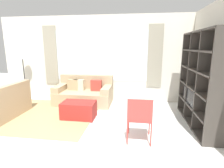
# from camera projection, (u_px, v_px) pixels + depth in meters

# --- Properties ---
(ground_plane) EXTENTS (16.00, 16.00, 0.00)m
(ground_plane) POSITION_uv_depth(u_px,v_px,m) (62.00, 157.00, 2.81)
(ground_plane) COLOR silver
(wall_back) EXTENTS (6.75, 0.11, 2.70)m
(wall_back) POSITION_uv_depth(u_px,v_px,m) (101.00, 59.00, 5.64)
(wall_back) COLOR silver
(wall_back) RESTS_ON ground_plane
(wall_right) EXTENTS (0.07, 4.39, 2.70)m
(wall_right) POSITION_uv_depth(u_px,v_px,m) (216.00, 66.00, 3.68)
(wall_right) COLOR silver
(wall_right) RESTS_ON ground_plane
(area_rug) EXTENTS (2.52, 2.34, 0.01)m
(area_rug) POSITION_uv_depth(u_px,v_px,m) (46.00, 115.00, 4.55)
(area_rug) COLOR tan
(area_rug) RESTS_ON ground_plane
(shelving_unit) EXTENTS (0.43, 1.98, 2.07)m
(shelving_unit) POSITION_uv_depth(u_px,v_px,m) (203.00, 80.00, 3.81)
(shelving_unit) COLOR silver
(shelving_unit) RESTS_ON ground_plane
(couch_main) EXTENTS (1.71, 0.93, 0.84)m
(couch_main) POSITION_uv_depth(u_px,v_px,m) (84.00, 93.00, 5.45)
(couch_main) COLOR tan
(couch_main) RESTS_ON ground_plane
(ottoman) EXTENTS (0.81, 0.50, 0.41)m
(ottoman) POSITION_uv_depth(u_px,v_px,m) (79.00, 110.00, 4.33)
(ottoman) COLOR #A82823
(ottoman) RESTS_ON ground_plane
(floor_lamp) EXTENTS (0.32, 0.32, 1.61)m
(floor_lamp) POSITION_uv_depth(u_px,v_px,m) (22.00, 58.00, 5.69)
(floor_lamp) COLOR black
(floor_lamp) RESTS_ON ground_plane
(folding_chair) EXTENTS (0.44, 0.46, 0.86)m
(folding_chair) POSITION_uv_depth(u_px,v_px,m) (140.00, 116.00, 3.16)
(folding_chair) COLOR #CC3D38
(folding_chair) RESTS_ON ground_plane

